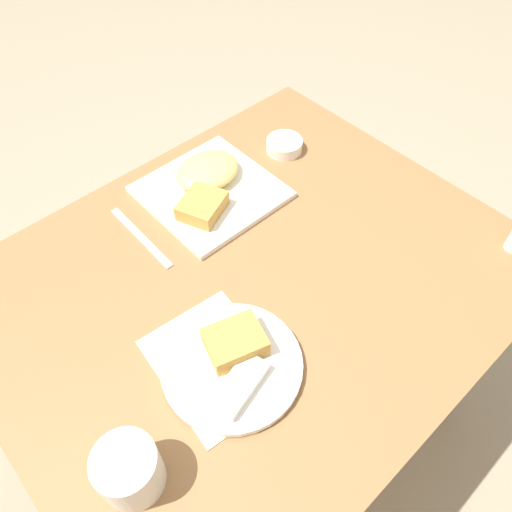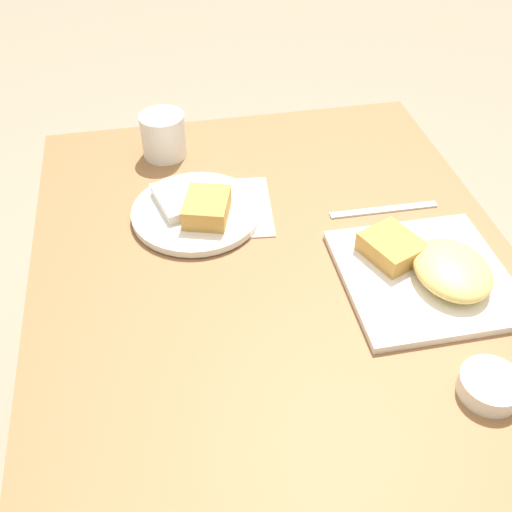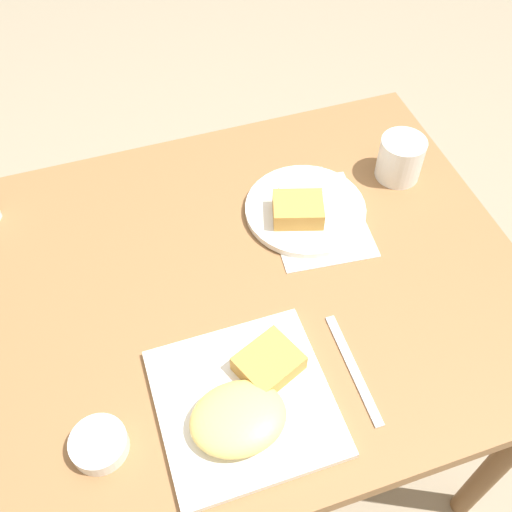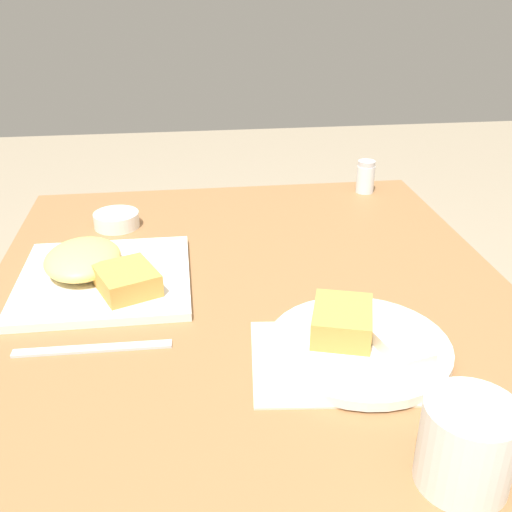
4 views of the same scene
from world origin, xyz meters
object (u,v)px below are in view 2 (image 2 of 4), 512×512
(plate_oval_far, at_px, (197,210))
(sauce_ramekin, at_px, (490,385))
(plate_square_near, at_px, (430,270))
(coffee_mug, at_px, (163,135))
(butter_knife, at_px, (384,210))

(plate_oval_far, height_order, sauce_ramekin, plate_oval_far)
(plate_square_near, xyz_separation_m, coffee_mug, (0.48, 0.41, 0.03))
(plate_oval_far, relative_size, butter_knife, 1.15)
(butter_knife, xyz_separation_m, coffee_mug, (0.28, 0.40, 0.05))
(sauce_ramekin, xyz_separation_m, coffee_mug, (0.72, 0.40, 0.03))
(butter_knife, height_order, coffee_mug, coffee_mug)
(plate_square_near, xyz_separation_m, butter_knife, (0.20, 0.01, -0.02))
(sauce_ramekin, bearing_deg, plate_oval_far, 37.03)
(butter_knife, distance_m, coffee_mug, 0.50)
(plate_oval_far, bearing_deg, butter_knife, -97.67)
(plate_oval_far, relative_size, sauce_ramekin, 2.77)
(sauce_ramekin, height_order, butter_knife, sauce_ramekin)
(sauce_ramekin, bearing_deg, coffee_mug, 29.46)
(butter_knife, relative_size, coffee_mug, 2.26)
(coffee_mug, bearing_deg, butter_knife, -125.17)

